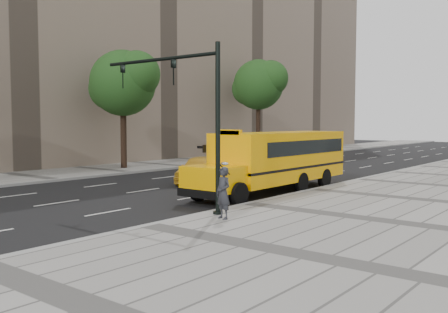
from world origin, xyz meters
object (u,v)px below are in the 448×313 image
Objects in this scene: taxi_near at (200,169)px; tree_b at (124,82)px; taxi_far at (254,160)px; school_bus at (279,157)px; pedestrian at (223,193)px; tree_c at (259,84)px; traffic_signal at (189,107)px.

tree_b is at bearing 141.87° from taxi_near.
tree_b is 11.04m from taxi_far.
school_bus is at bearing -31.71° from taxi_far.
pedestrian is at bearing -30.71° from tree_b.
tree_b is 21.31m from pedestrian.
taxi_far is (7.67, -11.75, -6.53)m from tree_c.
tree_b is 17.34m from tree_c.
tree_c is at bearing 119.78° from traffic_signal.
tree_c is 5.34× the size of pedestrian.
tree_c is 25.38m from school_bus.
taxi_near is 1.07× the size of taxi_far.
tree_c is at bearing 89.99° from tree_b.
school_bus reaches higher than taxi_far.
traffic_signal is (0.69, -7.46, 2.33)m from school_bus.
taxi_near is 2.58× the size of pedestrian.
tree_c is 31.56m from traffic_signal.
tree_c is 1.52× the size of traffic_signal.
pedestrian is at bearing -57.51° from tree_c.
tree_b is 1.37× the size of traffic_signal.
pedestrian is (17.74, -10.54, -5.32)m from tree_b.
taxi_near is at bearing 150.54° from pedestrian.
school_bus is at bearing 124.59° from pedestrian.
taxi_far is at bearing 131.97° from school_bus.
traffic_signal is (7.93, -15.50, 3.37)m from taxi_far.
taxi_near is 11.51m from pedestrian.
taxi_near is 8.23m from taxi_far.
school_bus is (14.91, -2.48, -4.61)m from tree_b.
school_bus is 2.63× the size of taxi_far.
taxi_far is 0.69× the size of traffic_signal.
pedestrian is at bearing -41.67° from taxi_far.
tree_b is at bearing -90.01° from tree_c.
school_bus is 8.57m from pedestrian.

